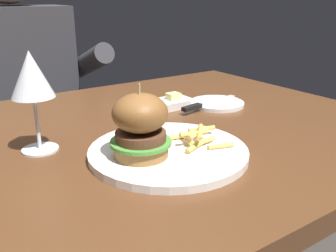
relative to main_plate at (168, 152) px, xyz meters
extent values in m
cube|color=#56331C|center=(-0.03, 0.14, -0.03)|extent=(1.25, 0.84, 0.04)
cylinder|color=#56331C|center=(0.54, 0.50, -0.40)|extent=(0.06, 0.06, 0.70)
cylinder|color=white|center=(0.00, 0.00, 0.00)|extent=(0.29, 0.29, 0.01)
cylinder|color=#9E6B38|center=(-0.06, 0.00, 0.02)|extent=(0.09, 0.09, 0.02)
cylinder|color=#4C9338|center=(-0.06, 0.00, 0.03)|extent=(0.11, 0.11, 0.01)
cylinder|color=brown|center=(-0.06, 0.00, 0.04)|extent=(0.09, 0.09, 0.02)
ellipsoid|color=brown|center=(-0.06, 0.00, 0.08)|extent=(0.09, 0.09, 0.07)
cylinder|color=#CCB78C|center=(-0.06, 0.00, 0.11)|extent=(0.00, 0.00, 0.05)
cylinder|color=#EABC5B|center=(0.08, -0.05, 0.01)|extent=(0.05, 0.02, 0.01)
cylinder|color=#EABC5B|center=(0.04, -0.03, 0.01)|extent=(0.05, 0.03, 0.01)
cylinder|color=#EABC5B|center=(0.06, -0.02, 0.01)|extent=(0.06, 0.02, 0.01)
cylinder|color=#EABC5B|center=(0.05, 0.03, 0.01)|extent=(0.05, 0.02, 0.01)
cylinder|color=#EABC5B|center=(0.04, 0.00, 0.02)|extent=(0.03, 0.06, 0.01)
cylinder|color=#E0B251|center=(0.09, 0.02, 0.02)|extent=(0.06, 0.02, 0.01)
cylinder|color=#EABC5B|center=(0.06, -0.01, 0.03)|extent=(0.06, 0.03, 0.01)
cylinder|color=#EABC5B|center=(0.05, -0.01, 0.03)|extent=(0.06, 0.02, 0.01)
cylinder|color=#E0B251|center=(0.06, -0.02, 0.03)|extent=(0.05, 0.06, 0.01)
cylinder|color=silver|center=(-0.19, 0.15, -0.01)|extent=(0.07, 0.07, 0.00)
cylinder|color=silver|center=(-0.19, 0.15, 0.05)|extent=(0.01, 0.01, 0.10)
cone|color=silver|center=(-0.19, 0.15, 0.14)|extent=(0.08, 0.08, 0.08)
cylinder|color=white|center=(0.29, 0.20, 0.00)|extent=(0.14, 0.14, 0.01)
cube|color=silver|center=(0.29, 0.20, 0.01)|extent=(0.14, 0.04, 0.00)
cube|color=black|center=(0.19, 0.18, 0.01)|extent=(0.06, 0.03, 0.01)
cube|color=white|center=(0.19, 0.25, 0.00)|extent=(0.09, 0.07, 0.02)
cube|color=#F4E58C|center=(0.19, 0.25, 0.02)|extent=(0.03, 0.03, 0.02)
cube|color=#282833|center=(-0.06, 0.84, -0.52)|extent=(0.30, 0.22, 0.46)
cube|color=#333338|center=(-0.06, 0.84, -0.03)|extent=(0.36, 0.20, 0.52)
cylinder|color=#333338|center=(0.16, 0.76, 0.03)|extent=(0.07, 0.34, 0.18)
camera|label=1|loc=(-0.35, -0.51, 0.27)|focal=40.00mm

